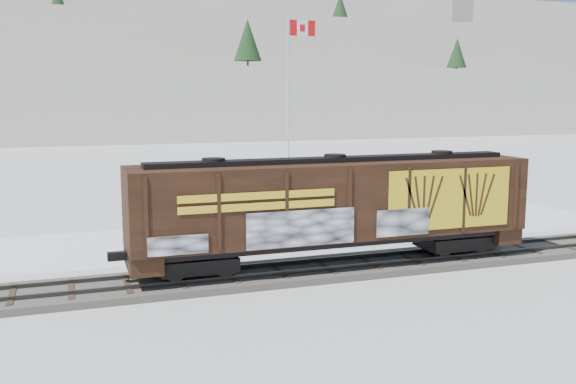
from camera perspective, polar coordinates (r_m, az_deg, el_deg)
name	(u,v)px	position (r m, az deg, el deg)	size (l,w,h in m)	color
ground	(324,272)	(27.00, 3.20, -7.13)	(500.00, 500.00, 0.00)	white
rail_track	(324,269)	(26.96, 3.20, -6.83)	(50.00, 3.40, 0.43)	#59544C
parking_strip	(270,235)	(33.84, -1.65, -3.87)	(40.00, 8.00, 0.03)	white
hillside	(105,67)	(164.27, -15.99, 10.67)	(360.00, 110.00, 93.00)	white
hopper_railcar	(335,204)	(26.54, 4.16, -1.05)	(16.84, 3.06, 4.39)	black
flagpole	(290,137)	(42.31, 0.17, 4.92)	(2.30, 0.90, 12.33)	silver
car_silver	(219,228)	(32.12, -6.15, -3.17)	(1.81, 4.49, 1.53)	silver
car_white	(340,223)	(33.03, 4.61, -2.80)	(1.65, 4.74, 1.56)	silver
car_dark	(460,212)	(38.31, 15.03, -1.75)	(1.71, 4.21, 1.22)	black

